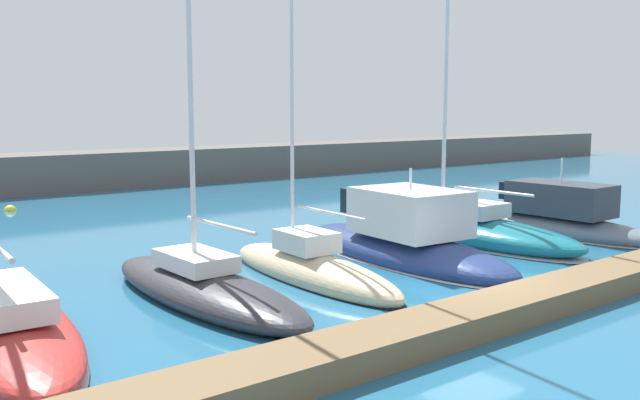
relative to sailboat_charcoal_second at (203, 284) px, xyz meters
name	(u,v)px	position (x,y,z in m)	size (l,w,h in m)	color
ground_plane	(463,296)	(5.59, -3.78, -0.43)	(120.00, 120.00, 0.00)	#236084
dock_pier	(528,302)	(5.59, -5.79, -0.14)	(27.52, 1.47, 0.58)	brown
breakwater_seawall	(73,171)	(5.59, 26.44, 0.69)	(108.00, 3.98, 2.23)	#5B5651
sailboat_charcoal_second	(203,284)	(0.00, 0.00, 0.00)	(2.53, 8.59, 16.23)	#2D2D33
sailboat_sand_third	(310,268)	(3.56, 0.14, -0.14)	(2.24, 7.92, 16.90)	beige
motorboat_navy_fourth	(403,241)	(7.47, 0.33, 0.18)	(3.65, 9.85, 3.34)	navy
sailboat_teal_fifth	(469,228)	(11.62, 1.05, 0.03)	(3.00, 9.65, 16.24)	#19707F
motorboat_slate_sixth	(551,218)	(15.41, 0.08, 0.16)	(2.58, 8.91, 3.25)	slate
mooring_buoy_yellow	(10,211)	(0.22, 19.48, -0.43)	(0.57, 0.57, 0.57)	yellow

